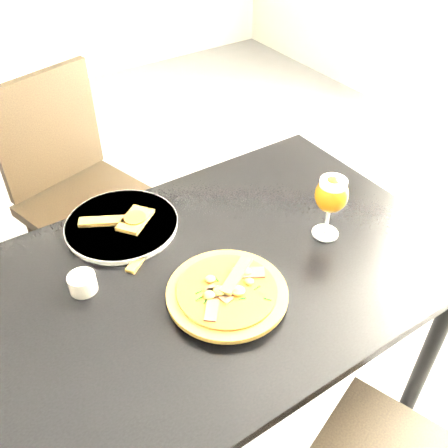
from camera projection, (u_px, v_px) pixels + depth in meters
dining_table at (220, 290)px, 1.32m from camera, size 1.20×0.80×0.75m
chair_far at (79, 189)px, 1.91m from camera, size 0.54×0.54×0.94m
plate_main at (228, 294)px, 1.18m from camera, size 0.36×0.36×0.01m
pizza at (227, 291)px, 1.16m from camera, size 0.28×0.28×0.03m
plate_second at (122, 225)px, 1.37m from camera, size 0.33×0.33×0.02m
crust_scraps at (125, 220)px, 1.37m from camera, size 0.20×0.15×0.02m
loose_crust at (140, 257)px, 1.28m from camera, size 0.10×0.09×0.01m
sauce_cup at (82, 282)px, 1.18m from camera, size 0.07×0.07×0.04m
beer_glass at (331, 195)px, 1.27m from camera, size 0.09×0.09×0.18m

